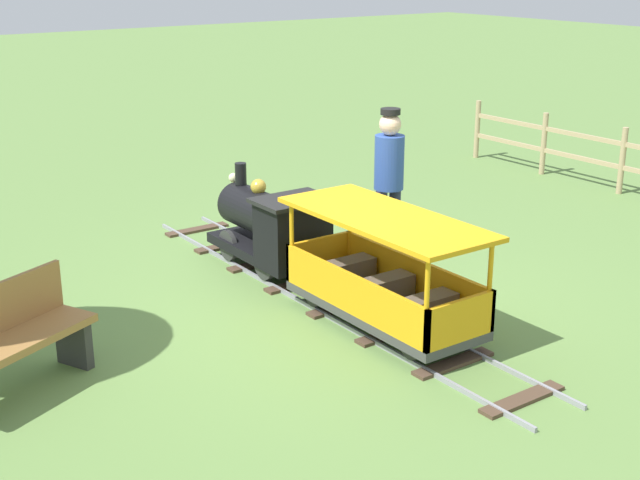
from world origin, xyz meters
name	(u,v)px	position (x,y,z in m)	size (l,w,h in m)	color
ground_plane	(328,299)	(0.00, 0.00, 0.00)	(60.00, 60.00, 0.00)	#608442
track	(322,294)	(0.00, 0.10, 0.02)	(0.76, 5.70, 0.04)	gray
locomotive	(272,225)	(0.00, 0.96, 0.48)	(0.72, 1.45, 0.97)	black
passenger_car	(383,282)	(0.00, -0.80, 0.42)	(0.82, 2.00, 0.97)	#3F3F3F
conductor_person	(389,174)	(1.09, 0.46, 0.96)	(0.30, 0.30, 1.62)	#282D47
park_bench	(9,342)	(-2.95, -0.14, 0.42)	(1.35, 0.91, 0.82)	olive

